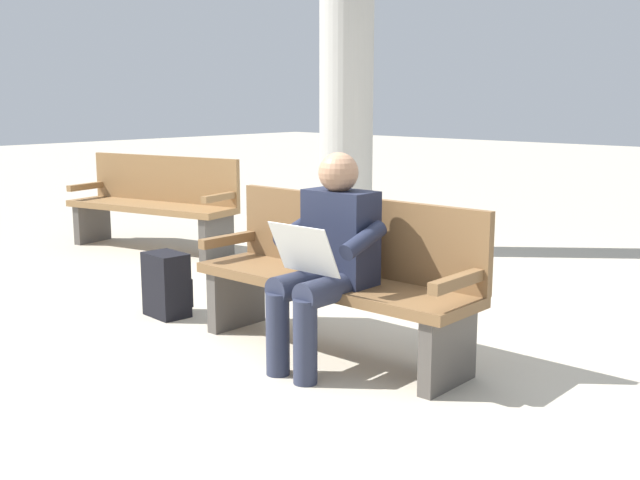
{
  "coord_description": "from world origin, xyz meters",
  "views": [
    {
      "loc": [
        -2.88,
        3.2,
        1.48
      ],
      "look_at": [
        -0.06,
        0.15,
        0.7
      ],
      "focal_mm": 43.27,
      "sensor_mm": 36.0,
      "label": 1
    }
  ],
  "objects_px": {
    "bench_far": "(155,202)",
    "support_pillar": "(347,53)",
    "backpack": "(167,285)",
    "person_seated": "(327,255)",
    "bench_near": "(338,274)"
  },
  "relations": [
    {
      "from": "backpack",
      "to": "bench_far",
      "type": "xyz_separation_m",
      "value": [
        2.03,
        -1.36,
        0.24
      ]
    },
    {
      "from": "person_seated",
      "to": "support_pillar",
      "type": "bearing_deg",
      "value": -52.09
    },
    {
      "from": "bench_far",
      "to": "support_pillar",
      "type": "distance_m",
      "value": 2.33
    },
    {
      "from": "bench_near",
      "to": "person_seated",
      "type": "xyz_separation_m",
      "value": [
        -0.12,
        0.23,
        0.17
      ]
    },
    {
      "from": "bench_near",
      "to": "person_seated",
      "type": "distance_m",
      "value": 0.31
    },
    {
      "from": "bench_near",
      "to": "bench_far",
      "type": "distance_m",
      "value": 3.55
    },
    {
      "from": "backpack",
      "to": "support_pillar",
      "type": "bearing_deg",
      "value": -76.53
    },
    {
      "from": "backpack",
      "to": "person_seated",
      "type": "bearing_deg",
      "value": -179.55
    },
    {
      "from": "person_seated",
      "to": "backpack",
      "type": "height_order",
      "value": "person_seated"
    },
    {
      "from": "bench_near",
      "to": "bench_far",
      "type": "xyz_separation_m",
      "value": [
        3.37,
        -1.11,
        0.0
      ]
    },
    {
      "from": "backpack",
      "to": "bench_far",
      "type": "distance_m",
      "value": 2.46
    },
    {
      "from": "person_seated",
      "to": "support_pillar",
      "type": "distance_m",
      "value": 3.51
    },
    {
      "from": "bench_far",
      "to": "support_pillar",
      "type": "bearing_deg",
      "value": -152.49
    },
    {
      "from": "person_seated",
      "to": "support_pillar",
      "type": "relative_size",
      "value": 0.32
    },
    {
      "from": "bench_far",
      "to": "support_pillar",
      "type": "relative_size",
      "value": 0.5
    }
  ]
}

